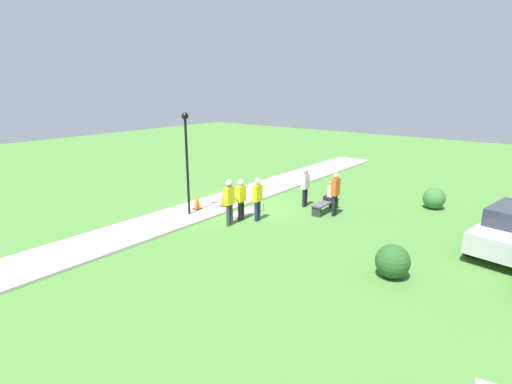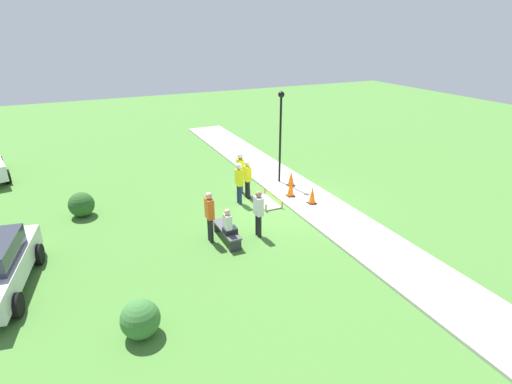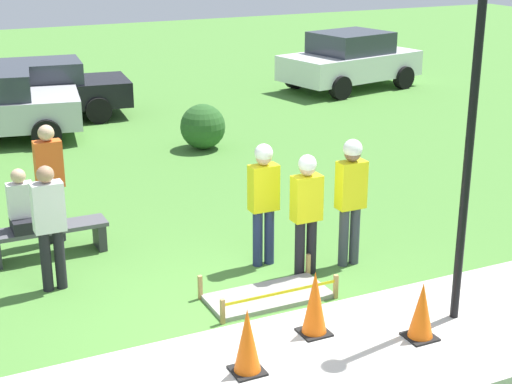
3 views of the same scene
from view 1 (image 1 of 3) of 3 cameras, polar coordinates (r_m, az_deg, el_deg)
The scene contains 16 objects.
ground_plane at distance 17.74m, azimuth -1.93°, elevation -2.24°, with size 60.00×60.00×0.00m, color #477A33.
sidewalk at distance 18.46m, azimuth -4.65°, elevation -1.43°, with size 28.00×2.29×0.10m.
wet_concrete_patch at distance 16.95m, azimuth -1.58°, elevation -2.95°, with size 1.63×0.78×0.33m.
traffic_cone_near_patch at distance 18.59m, azimuth -3.36°, elevation 0.04°, with size 0.34×0.34×0.74m.
traffic_cone_far_patch at distance 17.58m, azimuth -4.59°, elevation -0.80°, with size 0.34×0.34×0.78m.
traffic_cone_sidewalk_edge at distance 17.30m, azimuth -8.42°, elevation -1.34°, with size 0.34×0.34×0.69m.
park_bench at distance 17.28m, azimuth 9.90°, elevation -1.82°, with size 1.70×0.44×0.46m.
person_seated_on_bench at distance 17.40m, azimuth 10.62°, elevation -0.08°, with size 0.36×0.44×0.89m.
worker_supervisor at distance 15.80m, azimuth -2.17°, elevation -0.62°, with size 0.40×0.25×1.71m.
worker_assistant at distance 15.74m, azimuth 0.21°, elevation -0.49°, with size 0.40×0.26×1.77m.
worker_trainee at distance 15.25m, azimuth -3.83°, elevation -0.86°, with size 0.40×0.26×1.83m.
bystander_in_orange_shirt at distance 16.69m, azimuth 11.26°, elevation 0.07°, with size 0.40×0.24×1.82m.
bystander_in_gray_shirt at distance 17.77m, azimuth 7.05°, elevation 0.91°, with size 0.40×0.22×1.70m.
lamppost_near at distance 16.16m, azimuth -9.90°, elevation 6.00°, with size 0.28×0.28×4.14m.
shrub_rounded_near at distance 19.14m, azimuth 24.10°, elevation -0.82°, with size 0.94×0.94×0.94m.
shrub_rounded_mid at distance 12.00m, azimuth 18.94°, elevation -9.35°, with size 0.97×0.97×0.97m.
Camera 1 is at (12.94, 10.94, 5.28)m, focal length 28.00 mm.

